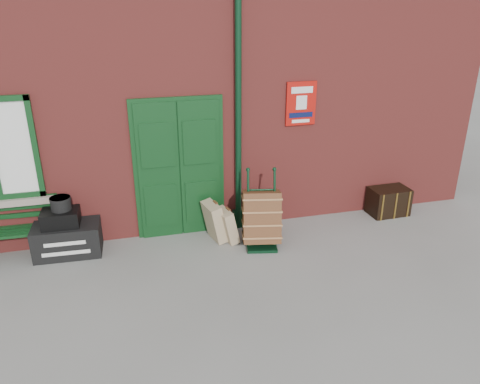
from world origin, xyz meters
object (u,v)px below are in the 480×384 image
object	(u,v)px
bench	(5,229)
dark_trunk	(388,201)
houdini_trunk	(68,239)
porter_trolley	(261,218)

from	to	relation	value
bench	dark_trunk	xyz separation A→B (m)	(6.31, -0.07, -0.23)
bench	dark_trunk	size ratio (longest dim) A/B	2.28
houdini_trunk	dark_trunk	bearing A→B (deg)	2.91
houdini_trunk	porter_trolley	size ratio (longest dim) A/B	0.82
bench	dark_trunk	distance (m)	6.31
dark_trunk	houdini_trunk	bearing A→B (deg)	178.81
porter_trolley	bench	bearing A→B (deg)	-176.26
houdini_trunk	porter_trolley	world-z (taller)	porter_trolley
houdini_trunk	dark_trunk	distance (m)	5.46
houdini_trunk	dark_trunk	xyz separation A→B (m)	(5.46, 0.03, 0.00)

